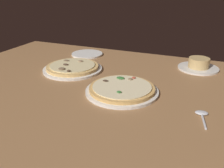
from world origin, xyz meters
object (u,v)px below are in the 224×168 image
(side_plate, at_px, (87,54))
(spoon, at_px, (202,115))
(pizza_side, at_px, (73,68))
(ramekin_on_saucer, at_px, (199,65))
(pizza_main, at_px, (122,89))

(side_plate, bearing_deg, spoon, -35.32)
(pizza_side, bearing_deg, ramekin_on_saucer, 24.41)
(pizza_main, distance_m, pizza_side, 0.32)
(pizza_side, xyz_separation_m, side_plate, (-0.06, 0.24, -0.01))
(pizza_side, relative_size, spoon, 2.56)
(pizza_side, xyz_separation_m, spoon, (0.58, -0.20, -0.01))
(spoon, bearing_deg, pizza_main, 166.88)
(ramekin_on_saucer, height_order, spoon, ramekin_on_saucer)
(side_plate, height_order, spoon, spoon)
(pizza_side, xyz_separation_m, ramekin_on_saucer, (0.53, 0.24, 0.01))
(side_plate, distance_m, spoon, 0.78)
(pizza_side, height_order, spoon, pizza_side)
(pizza_side, bearing_deg, pizza_main, -25.14)
(ramekin_on_saucer, distance_m, side_plate, 0.58)
(pizza_main, relative_size, side_plate, 1.59)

